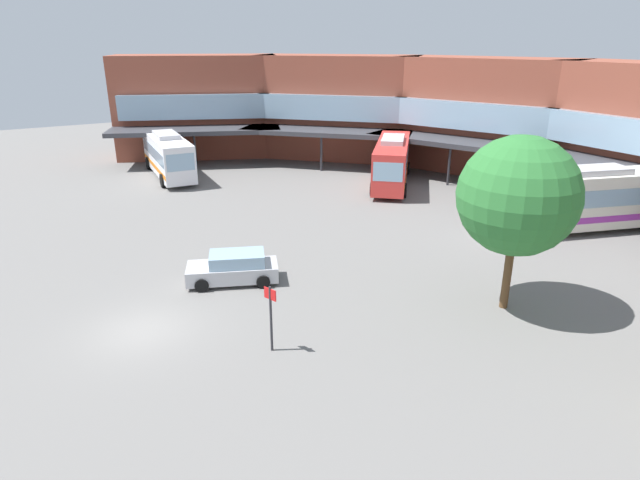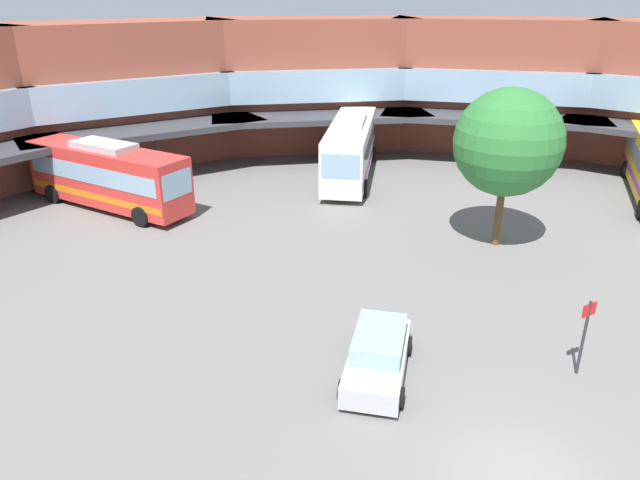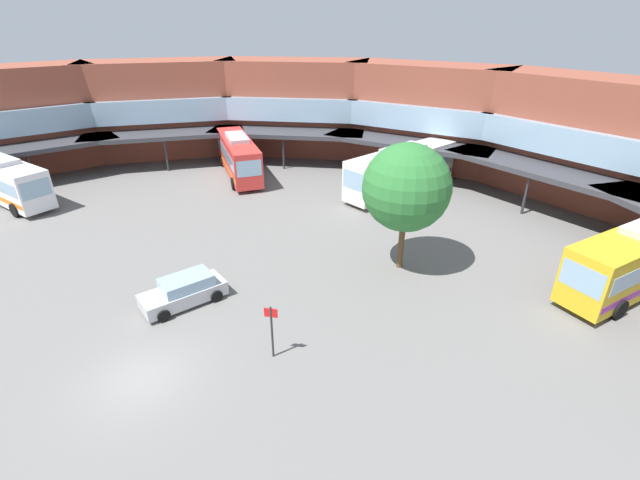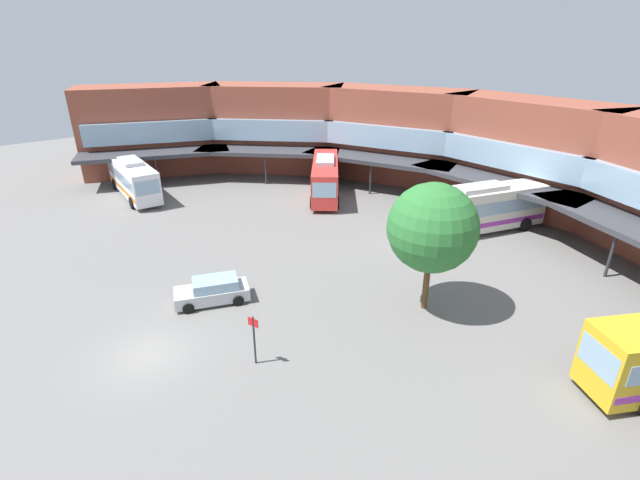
{
  "view_description": "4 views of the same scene",
  "coord_description": "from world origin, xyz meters",
  "px_view_note": "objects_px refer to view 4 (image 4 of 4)",
  "views": [
    {
      "loc": [
        20.52,
        -3.41,
        11.37
      ],
      "look_at": [
        -2.42,
        9.87,
        1.33
      ],
      "focal_mm": 30.23,
      "sensor_mm": 36.0,
      "label": 1
    },
    {
      "loc": [
        -7.04,
        -10.61,
        11.8
      ],
      "look_at": [
        -2.97,
        13.88,
        1.11
      ],
      "focal_mm": 33.02,
      "sensor_mm": 36.0,
      "label": 2
    },
    {
      "loc": [
        13.8,
        -8.44,
        13.91
      ],
      "look_at": [
        1.36,
        12.74,
        1.41
      ],
      "focal_mm": 24.96,
      "sensor_mm": 36.0,
      "label": 3
    },
    {
      "loc": [
        20.21,
        -5.0,
        14.96
      ],
      "look_at": [
        -2.5,
        13.39,
        1.75
      ],
      "focal_mm": 25.69,
      "sensor_mm": 36.0,
      "label": 4
    }
  ],
  "objects_px": {
    "plaza_tree": "(432,228)",
    "stop_sign_post": "(254,336)",
    "bus_3": "(325,177)",
    "bus_1": "(478,209)",
    "parked_car": "(213,291)",
    "bus_0": "(133,178)"
  },
  "relations": [
    {
      "from": "plaza_tree",
      "to": "stop_sign_post",
      "type": "height_order",
      "value": "plaza_tree"
    },
    {
      "from": "bus_3",
      "to": "plaza_tree",
      "type": "bearing_deg",
      "value": 16.83
    },
    {
      "from": "bus_1",
      "to": "parked_car",
      "type": "distance_m",
      "value": 22.15
    },
    {
      "from": "plaza_tree",
      "to": "bus_1",
      "type": "bearing_deg",
      "value": 111.15
    },
    {
      "from": "plaza_tree",
      "to": "bus_0",
      "type": "bearing_deg",
      "value": -168.73
    },
    {
      "from": "stop_sign_post",
      "to": "parked_car",
      "type": "bearing_deg",
      "value": 170.85
    },
    {
      "from": "bus_0",
      "to": "stop_sign_post",
      "type": "xyz_separation_m",
      "value": [
        29.61,
        -4.22,
        -0.25
      ]
    },
    {
      "from": "bus_1",
      "to": "stop_sign_post",
      "type": "xyz_separation_m",
      "value": [
        2.8,
        -22.84,
        -0.37
      ]
    },
    {
      "from": "bus_1",
      "to": "bus_3",
      "type": "bearing_deg",
      "value": -58.26
    },
    {
      "from": "bus_3",
      "to": "parked_car",
      "type": "distance_m",
      "value": 21.28
    },
    {
      "from": "bus_1",
      "to": "parked_car",
      "type": "bearing_deg",
      "value": 7.99
    },
    {
      "from": "parked_car",
      "to": "stop_sign_post",
      "type": "relative_size",
      "value": 1.75
    },
    {
      "from": "bus_0",
      "to": "bus_1",
      "type": "bearing_deg",
      "value": 39.19
    },
    {
      "from": "bus_0",
      "to": "parked_car",
      "type": "xyz_separation_m",
      "value": [
        23.06,
        -3.17,
        -1.17
      ]
    },
    {
      "from": "parked_car",
      "to": "plaza_tree",
      "type": "height_order",
      "value": "plaza_tree"
    },
    {
      "from": "bus_3",
      "to": "stop_sign_post",
      "type": "height_order",
      "value": "bus_3"
    },
    {
      "from": "plaza_tree",
      "to": "stop_sign_post",
      "type": "bearing_deg",
      "value": -100.59
    },
    {
      "from": "bus_3",
      "to": "plaza_tree",
      "type": "distance_m",
      "value": 21.72
    },
    {
      "from": "bus_0",
      "to": "parked_car",
      "type": "bearing_deg",
      "value": -3.42
    },
    {
      "from": "parked_car",
      "to": "plaza_tree",
      "type": "xyz_separation_m",
      "value": [
        8.52,
        9.46,
        4.42
      ]
    },
    {
      "from": "bus_1",
      "to": "bus_0",
      "type": "bearing_deg",
      "value": -37.47
    },
    {
      "from": "stop_sign_post",
      "to": "bus_1",
      "type": "bearing_deg",
      "value": 97.0
    }
  ]
}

